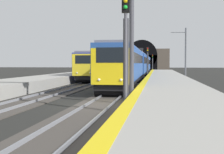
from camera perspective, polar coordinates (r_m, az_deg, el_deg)
The scene contains 13 objects.
ground_plane at distance 18.11m, azimuth -2.14°, elevation -5.42°, with size 320.00×320.00×0.00m, color black.
platform_right at distance 17.77m, azimuth 11.84°, elevation -4.02°, with size 112.00×4.71×0.99m, color #9E9B93.
platform_right_edge_strip at distance 17.72m, azimuth 5.03°, elevation -2.38°, with size 112.00×0.50×0.01m, color yellow.
track_main_line at distance 18.11m, azimuth -2.14°, elevation -5.29°, with size 160.00×3.06×0.21m.
track_adjacent_line at distance 19.68m, azimuth -16.84°, elevation -4.76°, with size 160.00×3.02×0.21m.
train_main_approaching at distance 51.75m, azimuth 4.90°, elevation 2.48°, with size 61.34×2.96×5.09m.
train_adjacent_platform at distance 63.03m, azimuth 0.93°, elevation 2.40°, with size 56.47×3.24×3.99m.
railway_signal_near at distance 14.92m, azimuth 2.60°, elevation 6.76°, with size 0.39×0.38×6.04m.
railway_signal_mid at distance 47.24m, azimuth 6.72°, elevation 3.11°, with size 0.39×0.38×5.02m.
railway_signal_far at distance 92.75m, azimuth 7.65°, elevation 2.99°, with size 0.39×0.38×5.22m.
overhead_signal_gantry at distance 19.21m, azimuth -9.56°, elevation 12.04°, with size 0.70×8.95×7.55m.
tunnel_portal at distance 115.33m, azimuth 5.69°, elevation 3.34°, with size 2.96×20.50×11.48m.
catenary_mast_near at distance 42.50m, azimuth 13.67°, elevation 4.23°, with size 0.22×2.14×7.34m.
Camera 1 is at (-17.62, -3.34, 2.53)m, focal length 48.47 mm.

